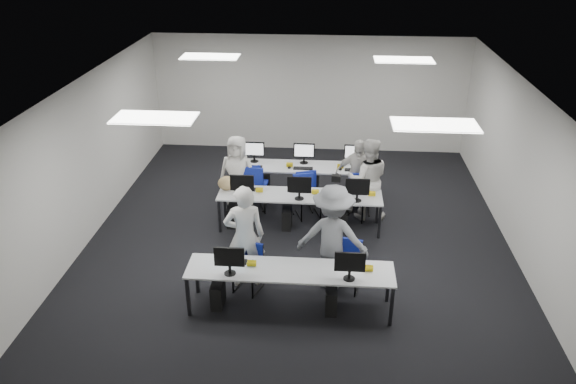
# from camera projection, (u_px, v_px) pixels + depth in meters

# --- Properties ---
(room) EXTENTS (9.00, 9.02, 3.00)m
(room) POSITION_uv_depth(u_px,v_px,m) (300.00, 162.00, 10.42)
(room) COLOR black
(room) RESTS_ON ground
(ceiling_panels) EXTENTS (5.20, 4.60, 0.02)m
(ceiling_panels) POSITION_uv_depth(u_px,v_px,m) (300.00, 84.00, 9.77)
(ceiling_panels) COLOR white
(ceiling_panels) RESTS_ON room
(desk_front) EXTENTS (3.20, 0.70, 0.73)m
(desk_front) POSITION_uv_depth(u_px,v_px,m) (290.00, 272.00, 8.64)
(desk_front) COLOR silver
(desk_front) RESTS_ON ground
(desk_mid) EXTENTS (3.20, 0.70, 0.73)m
(desk_mid) POSITION_uv_depth(u_px,v_px,m) (300.00, 197.00, 10.96)
(desk_mid) COLOR silver
(desk_mid) RESTS_ON ground
(desk_back) EXTENTS (3.20, 0.70, 0.73)m
(desk_back) POSITION_uv_depth(u_px,v_px,m) (303.00, 168.00, 12.22)
(desk_back) COLOR silver
(desk_back) RESTS_ON ground
(equipment_front) EXTENTS (2.51, 0.41, 1.19)m
(equipment_front) POSITION_uv_depth(u_px,v_px,m) (278.00, 289.00, 8.77)
(equipment_front) COLOR #0B5298
(equipment_front) RESTS_ON desk_front
(equipment_mid) EXTENTS (2.91, 0.41, 1.19)m
(equipment_mid) POSITION_uv_depth(u_px,v_px,m) (290.00, 212.00, 11.10)
(equipment_mid) COLOR white
(equipment_mid) RESTS_ON desk_mid
(equipment_back) EXTENTS (2.91, 0.41, 1.19)m
(equipment_back) POSITION_uv_depth(u_px,v_px,m) (312.00, 182.00, 12.36)
(equipment_back) COLOR white
(equipment_back) RESTS_ON desk_back
(chair_0) EXTENTS (0.52, 0.54, 0.82)m
(chair_0) POSITION_uv_depth(u_px,v_px,m) (249.00, 276.00, 9.29)
(chair_0) COLOR navy
(chair_0) RESTS_ON ground
(chair_1) EXTENTS (0.51, 0.53, 0.84)m
(chair_1) POSITION_uv_depth(u_px,v_px,m) (347.00, 274.00, 9.32)
(chair_1) COLOR navy
(chair_1) RESTS_ON ground
(chair_2) EXTENTS (0.59, 0.62, 0.92)m
(chair_2) POSITION_uv_depth(u_px,v_px,m) (253.00, 197.00, 11.81)
(chair_2) COLOR navy
(chair_2) RESTS_ON ground
(chair_3) EXTENTS (0.58, 0.60, 0.92)m
(chair_3) POSITION_uv_depth(u_px,v_px,m) (308.00, 203.00, 11.60)
(chair_3) COLOR navy
(chair_3) RESTS_ON ground
(chair_4) EXTENTS (0.48, 0.50, 0.82)m
(chair_4) POSITION_uv_depth(u_px,v_px,m) (355.00, 207.00, 11.51)
(chair_4) COLOR navy
(chair_4) RESTS_ON ground
(chair_5) EXTENTS (0.53, 0.57, 0.99)m
(chair_5) POSITION_uv_depth(u_px,v_px,m) (255.00, 193.00, 11.95)
(chair_5) COLOR navy
(chair_5) RESTS_ON ground
(chair_6) EXTENTS (0.55, 0.58, 0.91)m
(chair_6) POSITION_uv_depth(u_px,v_px,m) (301.00, 197.00, 11.84)
(chair_6) COLOR navy
(chair_6) RESTS_ON ground
(chair_7) EXTENTS (0.49, 0.53, 0.95)m
(chair_7) POSITION_uv_depth(u_px,v_px,m) (360.00, 198.00, 11.76)
(chair_7) COLOR navy
(chair_7) RESTS_ON ground
(handbag) EXTENTS (0.40, 0.30, 0.29)m
(handbag) POSITION_uv_depth(u_px,v_px,m) (227.00, 183.00, 11.07)
(handbag) COLOR #9E8251
(handbag) RESTS_ON desk_mid
(student_0) EXTENTS (0.75, 0.57, 1.82)m
(student_0) POSITION_uv_depth(u_px,v_px,m) (245.00, 237.00, 9.15)
(student_0) COLOR beige
(student_0) RESTS_ON ground
(student_1) EXTENTS (0.86, 0.68, 1.72)m
(student_1) POSITION_uv_depth(u_px,v_px,m) (368.00, 179.00, 11.29)
(student_1) COLOR beige
(student_1) RESTS_ON ground
(student_2) EXTENTS (0.86, 0.63, 1.62)m
(student_2) POSITION_uv_depth(u_px,v_px,m) (238.00, 173.00, 11.66)
(student_2) COLOR beige
(student_2) RESTS_ON ground
(student_3) EXTENTS (0.99, 0.56, 1.59)m
(student_3) POSITION_uv_depth(u_px,v_px,m) (357.00, 176.00, 11.60)
(student_3) COLOR beige
(student_3) RESTS_ON ground
(photographer) EXTENTS (1.26, 0.83, 1.84)m
(photographer) POSITION_uv_depth(u_px,v_px,m) (333.00, 237.00, 9.11)
(photographer) COLOR gray
(photographer) RESTS_ON ground
(dslr_camera) EXTENTS (0.16, 0.20, 0.10)m
(dslr_camera) POSITION_uv_depth(u_px,v_px,m) (336.00, 178.00, 8.84)
(dslr_camera) COLOR black
(dslr_camera) RESTS_ON photographer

